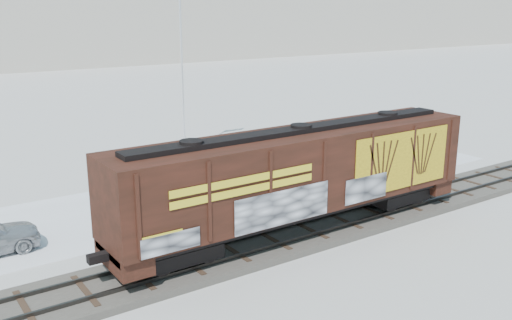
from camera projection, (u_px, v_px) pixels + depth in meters
ground at (272, 245)px, 24.16m from camera, size 500.00×500.00×0.00m
rail_track at (272, 242)px, 24.13m from camera, size 50.00×3.40×0.43m
parking_strip at (188, 198)px, 30.12m from camera, size 40.00×8.00×0.03m
hopper_railcar at (300, 173)px, 24.21m from camera, size 17.21×3.06×4.51m
flagpole at (184, 92)px, 37.52m from camera, size 2.30×0.90×11.72m
car_white at (271, 169)px, 32.70m from camera, size 4.86×2.34×1.54m
car_dark at (255, 185)px, 30.24m from camera, size 4.61×2.52×1.27m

